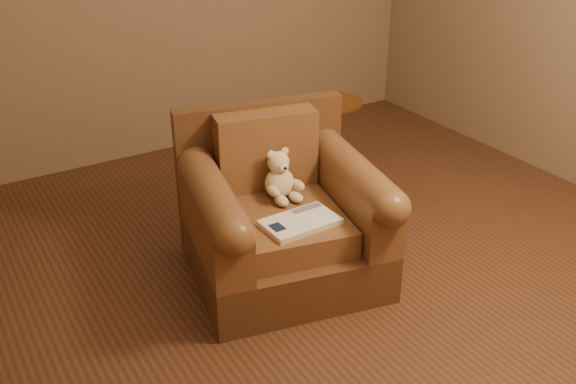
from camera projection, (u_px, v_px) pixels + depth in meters
floor at (329, 276)px, 3.31m from camera, size 4.00×4.00×0.00m
armchair at (281, 217)px, 3.23m from camera, size 1.06×1.02×0.81m
teddy_bear at (281, 180)px, 3.22m from camera, size 0.19×0.21×0.26m
guidebook at (300, 222)px, 3.01m from camera, size 0.36×0.22×0.03m
side_table at (332, 136)px, 4.25m from camera, size 0.38×0.38×0.53m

